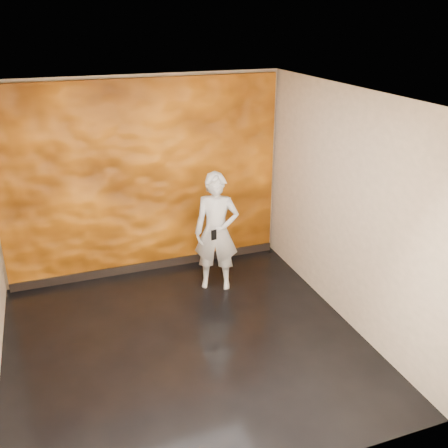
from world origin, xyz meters
TOP-DOWN VIEW (x-y plane):
  - room at (0.00, 0.00)m, footprint 4.02×4.02m
  - feature_wall at (0.00, 1.96)m, footprint 3.90×0.06m
  - baseboard at (0.00, 1.92)m, footprint 3.90×0.04m
  - man at (0.77, 1.13)m, footprint 0.71×0.60m
  - phone at (0.65, 0.88)m, footprint 0.07×0.02m

SIDE VIEW (x-z plane):
  - baseboard at x=0.00m, z-range 0.00..0.12m
  - man at x=0.77m, z-range 0.00..1.64m
  - phone at x=0.65m, z-range 0.83..0.97m
  - feature_wall at x=0.00m, z-range 0.00..2.75m
  - room at x=0.00m, z-range -0.01..2.81m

